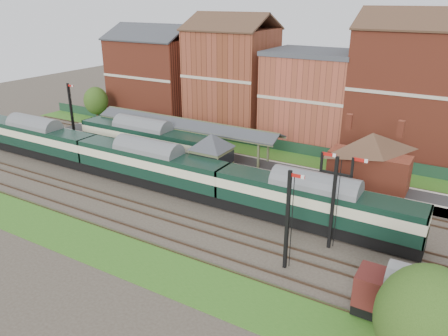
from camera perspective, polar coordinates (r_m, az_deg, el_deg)
The scene contains 18 objects.
ground at distance 44.01m, azimuth -0.51°, elevation -4.64°, with size 160.00×160.00×0.00m, color #473D33.
grass_back at distance 57.22m, azimuth 7.80°, elevation 1.50°, with size 90.00×4.50×0.06m, color #2D6619.
grass_front at distance 35.61m, azimuth -10.75°, elevation -11.84°, with size 90.00×5.00×0.06m, color #2D6619.
fence at distance 58.74m, azimuth 8.61°, elevation 2.73°, with size 90.00×0.12×1.50m, color #193823.
platform at distance 53.87m, azimuth 0.29°, elevation 0.96°, with size 55.00×3.40×1.00m, color #2D2D2D.
signal_box at distance 46.75m, azimuth -1.61°, elevation 1.22°, with size 5.40×5.40×6.00m.
brick_hut at distance 44.08m, azimuth 7.27°, elevation -3.06°, with size 3.20×2.64×2.94m.
station_building at distance 46.98m, azimuth 18.50°, elevation 1.17°, with size 8.10×8.10×5.90m.
canopy at distance 55.73m, azimuth -5.06°, elevation 6.00°, with size 26.00×3.89×4.08m.
semaphore_bracket at distance 35.62m, azimuth 14.17°, elevation -3.66°, with size 3.60×0.25×8.18m.
semaphore_platform_end at distance 67.26m, azimuth -19.35°, elevation 7.18°, with size 1.23×0.25×8.00m.
semaphore_siding at distance 32.54m, azimuth 8.31°, elevation -6.63°, with size 1.23×0.25×8.00m.
town_backdrop at distance 63.55m, azimuth 11.23°, elevation 9.84°, with size 69.00×10.00×16.00m.
dmu_train at distance 47.89m, azimuth -9.74°, elevation 0.53°, with size 55.90×2.94×4.29m.
platform_railcar at distance 56.45m, azimuth -10.46°, elevation 3.73°, with size 18.76×2.95×4.32m.
goods_van_a at distance 30.42m, azimuth 21.92°, elevation -15.44°, with size 5.34×2.32×3.24m.
tree_far at distance 24.82m, azimuth 24.96°, elevation -17.70°, with size 5.08×5.08×7.42m.
tree_back at distance 75.38m, azimuth -16.37°, elevation 8.43°, with size 3.94×3.94×5.76m.
Camera 1 is at (20.46, -33.82, 19.34)m, focal length 35.00 mm.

